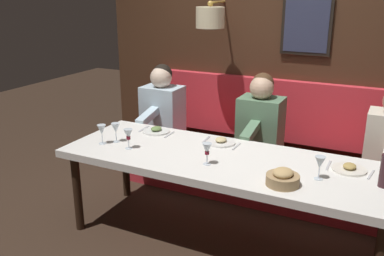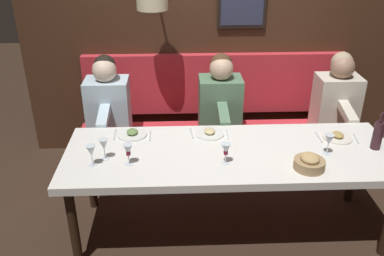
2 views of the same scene
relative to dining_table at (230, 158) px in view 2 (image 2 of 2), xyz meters
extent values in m
plane|color=#332319|center=(0.00, 0.00, -0.68)|extent=(12.00, 12.00, 0.00)
cube|color=silver|center=(0.00, 0.00, 0.03)|extent=(0.90, 2.53, 0.06)
cylinder|color=black|center=(-0.35, 1.17, -0.34)|extent=(0.07, 0.07, 0.68)
cylinder|color=black|center=(0.35, -1.17, -0.34)|extent=(0.07, 0.07, 0.68)
cylinder|color=black|center=(0.35, 1.17, -0.34)|extent=(0.07, 0.07, 0.68)
cube|color=red|center=(0.89, 0.00, -0.45)|extent=(0.52, 2.73, 0.45)
cube|color=#422819|center=(1.48, 0.00, 0.77)|extent=(0.10, 3.93, 2.90)
cube|color=red|center=(1.39, 0.00, 0.09)|extent=(0.10, 2.73, 0.64)
cube|color=beige|center=(0.89, -1.13, 0.05)|extent=(0.30, 0.40, 0.56)
sphere|color=#A37A60|center=(0.87, -1.13, 0.43)|extent=(0.22, 0.22, 0.22)
sphere|color=tan|center=(0.90, -1.13, 0.46)|extent=(0.20, 0.20, 0.20)
cube|color=beige|center=(0.60, -1.13, 0.09)|extent=(0.33, 0.09, 0.14)
cube|color=#567A5B|center=(0.89, -0.01, 0.05)|extent=(0.30, 0.40, 0.56)
sphere|color=#D1A889|center=(0.87, -0.01, 0.43)|extent=(0.22, 0.22, 0.22)
sphere|color=#4C331E|center=(0.90, -0.01, 0.46)|extent=(0.20, 0.20, 0.20)
cube|color=#567A5B|center=(0.60, -0.01, 0.09)|extent=(0.33, 0.09, 0.14)
cube|color=silver|center=(0.89, 1.05, 0.05)|extent=(0.30, 0.40, 0.56)
sphere|color=beige|center=(0.87, 1.05, 0.43)|extent=(0.22, 0.22, 0.22)
sphere|color=black|center=(0.90, 1.05, 0.46)|extent=(0.20, 0.20, 0.20)
cube|color=silver|center=(0.60, 1.05, 0.09)|extent=(0.33, 0.09, 0.14)
cylinder|color=silver|center=(0.29, 0.77, 0.07)|extent=(0.24, 0.24, 0.01)
ellipsoid|color=#668447|center=(0.29, 0.77, 0.10)|extent=(0.11, 0.09, 0.04)
cube|color=silver|center=(0.27, 0.63, 0.07)|extent=(0.17, 0.01, 0.01)
cube|color=silver|center=(0.31, 0.92, 0.07)|extent=(0.18, 0.03, 0.01)
cylinder|color=silver|center=(0.28, 0.14, 0.07)|extent=(0.24, 0.24, 0.01)
ellipsoid|color=#D1BC84|center=(0.28, 0.14, 0.10)|extent=(0.11, 0.09, 0.04)
cube|color=silver|center=(0.26, -0.01, 0.07)|extent=(0.17, 0.02, 0.01)
cube|color=silver|center=(0.30, 0.28, 0.07)|extent=(0.18, 0.03, 0.01)
cylinder|color=silver|center=(0.17, -0.89, 0.07)|extent=(0.24, 0.24, 0.01)
ellipsoid|color=#AD8E4C|center=(0.17, -0.89, 0.10)|extent=(0.11, 0.09, 0.04)
cube|color=silver|center=(0.15, -1.04, 0.07)|extent=(0.17, 0.04, 0.01)
cube|color=silver|center=(0.19, -0.75, 0.07)|extent=(0.18, 0.02, 0.01)
cylinder|color=silver|center=(-0.16, 0.76, 0.06)|extent=(0.06, 0.06, 0.00)
cylinder|color=silver|center=(-0.16, 0.76, 0.10)|extent=(0.01, 0.01, 0.07)
cone|color=silver|center=(-0.16, 0.76, 0.18)|extent=(0.07, 0.07, 0.08)
cylinder|color=maroon|center=(-0.16, 0.76, 0.16)|extent=(0.03, 0.03, 0.03)
cylinder|color=silver|center=(-0.07, -0.72, 0.06)|extent=(0.06, 0.06, 0.00)
cylinder|color=silver|center=(-0.07, -0.72, 0.10)|extent=(0.01, 0.01, 0.07)
cone|color=silver|center=(-0.07, -0.72, 0.18)|extent=(0.07, 0.07, 0.08)
cylinder|color=silver|center=(-0.16, 1.02, 0.06)|extent=(0.06, 0.06, 0.00)
cylinder|color=silver|center=(-0.16, 1.02, 0.10)|extent=(0.01, 0.01, 0.07)
cone|color=silver|center=(-0.16, 1.02, 0.18)|extent=(0.07, 0.07, 0.08)
cylinder|color=silver|center=(-0.07, 0.94, 0.06)|extent=(0.06, 0.06, 0.00)
cylinder|color=silver|center=(-0.07, 0.94, 0.10)|extent=(0.01, 0.01, 0.07)
cone|color=silver|center=(-0.07, 0.94, 0.18)|extent=(0.07, 0.07, 0.08)
cylinder|color=silver|center=(-0.18, 0.06, 0.06)|extent=(0.06, 0.06, 0.00)
cylinder|color=silver|center=(-0.18, 0.06, 0.10)|extent=(0.01, 0.01, 0.07)
cone|color=silver|center=(-0.18, 0.06, 0.18)|extent=(0.07, 0.07, 0.08)
cylinder|color=maroon|center=(-0.18, 0.06, 0.15)|extent=(0.03, 0.03, 0.02)
cylinder|color=#33191E|center=(0.00, -1.12, 0.17)|extent=(0.08, 0.08, 0.22)
cylinder|color=#33191E|center=(0.00, -1.12, 0.32)|extent=(0.03, 0.03, 0.08)
cylinder|color=#9E7F56|center=(-0.27, -0.53, 0.10)|extent=(0.22, 0.22, 0.07)
ellipsoid|color=tan|center=(-0.27, -0.53, 0.15)|extent=(0.15, 0.13, 0.06)
camera|label=1|loc=(-2.79, -1.11, 1.28)|focal=39.65mm
camera|label=2|loc=(-2.76, 0.41, 1.66)|focal=39.15mm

